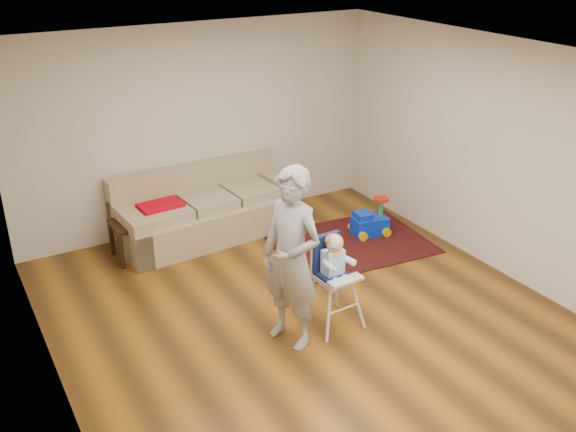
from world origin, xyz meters
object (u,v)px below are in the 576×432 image
toy_ball (332,255)px  adult (292,259)px  sofa (207,204)px  ride_on_toy (370,217)px  high_chair (333,282)px  side_table (133,240)px

toy_ball → adult: (-1.25, -1.16, 0.83)m
sofa → toy_ball: size_ratio=17.63×
ride_on_toy → high_chair: (-1.59, -1.50, 0.23)m
sofa → toy_ball: (1.02, -1.43, -0.37)m
side_table → adult: size_ratio=0.26×
toy_ball → high_chair: 1.41m
sofa → toy_ball: 1.79m
sofa → side_table: 1.07m
high_chair → adult: 0.65m
ride_on_toy → high_chair: bearing=-127.4°
side_table → adult: (0.81, -2.48, 0.67)m
ride_on_toy → sofa: bearing=159.9°
high_chair → side_table: bearing=115.7°
sofa → toy_ball: sofa is taller
side_table → ride_on_toy: 3.06m
sofa → high_chair: size_ratio=2.33×
ride_on_toy → adult: size_ratio=0.27×
ride_on_toy → adult: (-2.10, -1.53, 0.64)m
toy_ball → adult: adult is taller
sofa → side_table: sofa is taller
high_chair → toy_ball: bearing=54.1°
sofa → adult: size_ratio=1.32×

